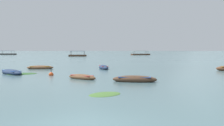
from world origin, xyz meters
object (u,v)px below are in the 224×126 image
object	(u,v)px
rowboat_2	(104,67)
ferry_1	(140,54)
rowboat_4	(40,68)
rowboat_5	(135,79)
mooring_buoy	(51,74)
ferry_0	(78,55)
ferry_2	(7,54)
rowboat_1	(11,72)
rowboat_6	(82,77)

from	to	relation	value
rowboat_2	ferry_1	bearing A→B (deg)	87.54
rowboat_4	rowboat_5	bearing A→B (deg)	-43.29
ferry_1	mooring_buoy	bearing A→B (deg)	-94.26
rowboat_2	rowboat_4	xyz separation A→B (m)	(-8.98, -1.10, -0.03)
rowboat_2	rowboat_4	size ratio (longest dim) A/B	1.09
rowboat_4	ferry_0	distance (m)	73.08
rowboat_4	ferry_2	bearing A→B (deg)	121.69
ferry_1	ferry_2	distance (m)	78.95
rowboat_1	rowboat_6	xyz separation A→B (m)	(8.96, -3.73, -0.03)
rowboat_2	mooring_buoy	xyz separation A→B (m)	(-4.02, -10.00, -0.11)
rowboat_1	mooring_buoy	distance (m)	5.11
rowboat_5	rowboat_4	bearing A→B (deg)	136.71
rowboat_4	ferry_0	world-z (taller)	ferry_0
rowboat_1	mooring_buoy	world-z (taller)	mooring_buoy
mooring_buoy	ferry_2	bearing A→B (deg)	121.50
rowboat_6	ferry_0	size ratio (longest dim) A/B	0.42
rowboat_5	ferry_0	distance (m)	89.12
rowboat_1	ferry_2	world-z (taller)	ferry_2
ferry_2	mooring_buoy	size ratio (longest dim) A/B	10.90
rowboat_1	ferry_2	size ratio (longest dim) A/B	0.39
ferry_1	rowboat_4	bearing A→B (deg)	-97.29
rowboat_1	ferry_0	world-z (taller)	ferry_0
ferry_1	ferry_2	size ratio (longest dim) A/B	0.96
rowboat_2	ferry_1	distance (m)	104.25
rowboat_5	ferry_2	xyz separation A→B (m)	(-79.30, 119.07, 0.24)
rowboat_1	rowboat_4	size ratio (longest dim) A/B	1.10
rowboat_4	ferry_2	size ratio (longest dim) A/B	0.35
rowboat_2	rowboat_5	xyz separation A→B (m)	(4.84, -14.12, -0.01)
ferry_0	rowboat_2	bearing A→B (deg)	-72.46
rowboat_5	ferry_1	size ratio (longest dim) A/B	0.35
rowboat_1	ferry_0	size ratio (longest dim) A/B	0.55
ferry_1	ferry_2	bearing A→B (deg)	179.42
rowboat_4	ferry_1	bearing A→B (deg)	82.71
ferry_1	rowboat_2	bearing A→B (deg)	-92.46
ferry_1	mooring_buoy	xyz separation A→B (m)	(-8.50, -114.15, -0.34)
ferry_1	mooring_buoy	distance (m)	114.47
rowboat_5	ferry_0	world-z (taller)	ferry_0
rowboat_1	rowboat_4	bearing A→B (deg)	89.76
rowboat_5	mooring_buoy	bearing A→B (deg)	155.06
ferry_0	ferry_2	xyz separation A→B (m)	(-52.10, 34.20, -0.00)
rowboat_2	rowboat_6	size ratio (longest dim) A/B	1.29
rowboat_1	rowboat_5	xyz separation A→B (m)	(13.85, -5.18, 0.00)
rowboat_1	ferry_2	distance (m)	131.35
rowboat_2	rowboat_4	world-z (taller)	rowboat_2
rowboat_2	mooring_buoy	distance (m)	10.77
rowboat_1	rowboat_6	distance (m)	9.70
rowboat_2	ferry_0	distance (m)	74.20
ferry_1	ferry_0	bearing A→B (deg)	-128.78
mooring_buoy	ferry_0	bearing A→B (deg)	102.80
rowboat_5	ferry_1	bearing A→B (deg)	90.17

